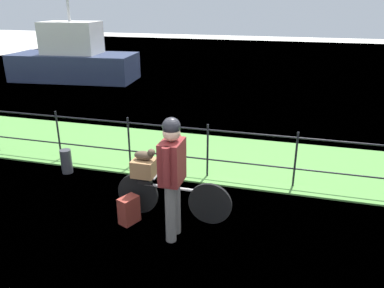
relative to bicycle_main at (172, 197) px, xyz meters
The scene contains 11 objects.
ground_plane 0.55m from the bicycle_main, 64.43° to the right, with size 60.00×60.00×0.00m, color beige.
grass_strip 2.39m from the bicycle_main, 85.37° to the left, with size 27.00×2.40×0.03m, color #569342.
harbor_water 10.97m from the bicycle_main, 89.00° to the left, with size 30.00×30.00×0.00m, color #426684.
iron_fence 1.47m from the bicycle_main, 82.45° to the left, with size 18.04×0.04×1.00m.
bicycle_main is the anchor object (origin of this frame).
wooden_crate 0.58m from the bicycle_main, behind, with size 0.32×0.30×0.25m, color olive.
terrier_dog 0.73m from the bicycle_main, behind, with size 0.32×0.14×0.18m.
cyclist_person 0.82m from the bicycle_main, 69.22° to the right, with size 0.26×0.54×1.68m.
backpack_on_paving 0.63m from the bicycle_main, 151.75° to the right, with size 0.28×0.18×0.40m, color maroon.
mooring_bollard 2.54m from the bicycle_main, 158.19° to the left, with size 0.20×0.20×0.45m, color #38383D.
moored_boat_near 11.04m from the bicycle_main, 128.61° to the left, with size 4.94×2.40×3.82m.
Camera 1 is at (1.38, -4.17, 3.01)m, focal length 35.36 mm.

